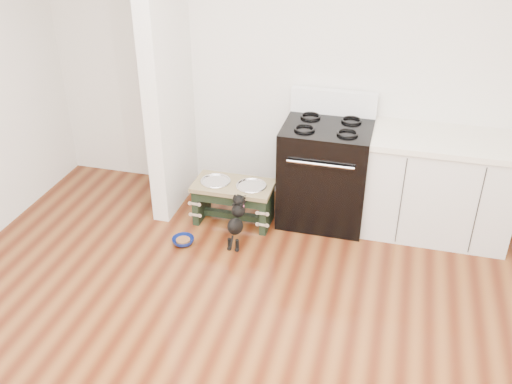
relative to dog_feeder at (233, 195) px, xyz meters
The scene contains 7 objects.
room_shell 2.36m from the dog_feeder, 74.33° to the right, with size 5.00×5.00×5.00m.
partition_wall 1.28m from the dog_feeder, 160.45° to the left, with size 0.15×0.80×2.70m, color silver.
oven_range 0.85m from the dog_feeder, 20.52° to the left, with size 0.76×0.69×1.14m.
cabinet_run 1.79m from the dog_feeder, ahead, with size 1.24×0.64×0.91m.
dog_feeder is the anchor object (origin of this frame).
puppy 0.35m from the dog_feeder, 68.85° to the right, with size 0.12×0.37×0.43m.
floor_bowl 0.61m from the dog_feeder, 124.47° to the right, with size 0.21×0.21×0.06m.
Camera 1 is at (0.81, -2.35, 2.86)m, focal length 40.00 mm.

